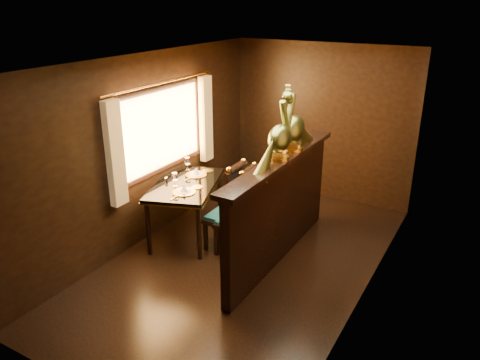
# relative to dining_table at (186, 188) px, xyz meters

# --- Properties ---
(ground) EXTENTS (5.00, 5.00, 0.00)m
(ground) POSITION_rel_dining_table_xyz_m (1.05, -0.22, -0.72)
(ground) COLOR black
(ground) RESTS_ON ground
(room_shell) EXTENTS (3.04, 5.04, 2.52)m
(room_shell) POSITION_rel_dining_table_xyz_m (0.97, -0.20, 0.87)
(room_shell) COLOR black
(room_shell) RESTS_ON ground
(partition) EXTENTS (0.26, 2.70, 1.36)m
(partition) POSITION_rel_dining_table_xyz_m (1.37, 0.08, -0.00)
(partition) COLOR black
(partition) RESTS_ON ground
(dining_table) EXTENTS (1.21, 1.53, 0.99)m
(dining_table) POSITION_rel_dining_table_xyz_m (0.00, 0.00, 0.00)
(dining_table) COLOR black
(dining_table) RESTS_ON ground
(chair_left) EXTENTS (0.44, 0.49, 1.24)m
(chair_left) POSITION_rel_dining_table_xyz_m (0.75, -0.04, -0.07)
(chair_left) COLOR black
(chair_left) RESTS_ON ground
(chair_right) EXTENTS (0.47, 0.49, 1.23)m
(chair_right) POSITION_rel_dining_table_xyz_m (0.93, -0.06, -0.08)
(chair_right) COLOR black
(chair_right) RESTS_ON ground
(peacock_left) EXTENTS (0.25, 0.68, 0.80)m
(peacock_left) POSITION_rel_dining_table_xyz_m (1.38, 0.01, 1.04)
(peacock_left) COLOR #184A2F
(peacock_left) RESTS_ON partition
(peacock_right) EXTENTS (0.27, 0.72, 0.85)m
(peacock_right) POSITION_rel_dining_table_xyz_m (1.38, 0.40, 1.07)
(peacock_right) COLOR #184A2F
(peacock_right) RESTS_ON partition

